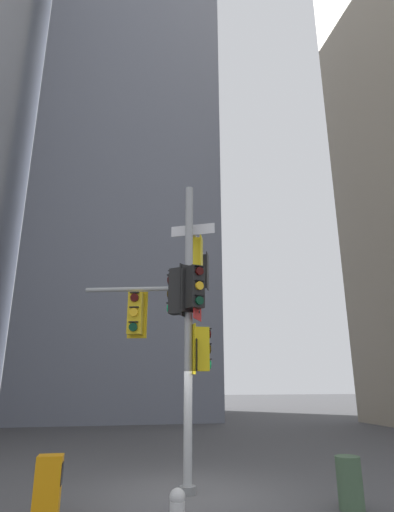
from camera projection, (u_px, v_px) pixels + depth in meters
ground at (187, 494)px, 8.61m from camera, size 120.00×120.00×0.00m
building_mid_block at (128, 184)px, 32.44m from camera, size 12.03×12.03×34.45m
signal_pole_assembly at (185, 299)px, 10.26m from camera, size 3.58×3.30×7.12m
newspaper_box at (48, 487)px, 7.19m from camera, size 0.45×0.36×1.02m
trash_bin at (350, 483)px, 7.68m from camera, size 0.47×0.47×0.92m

